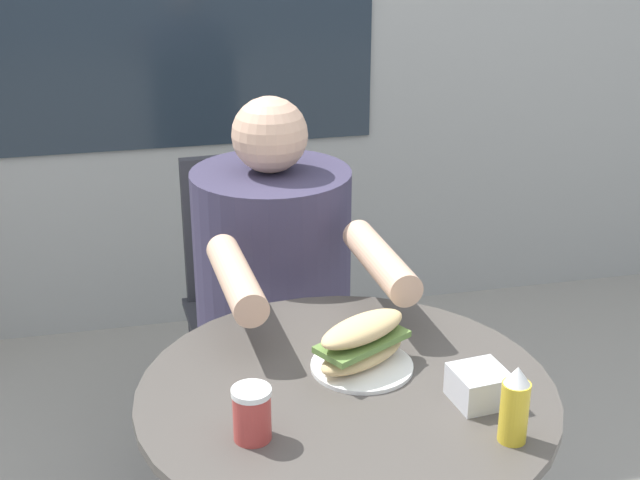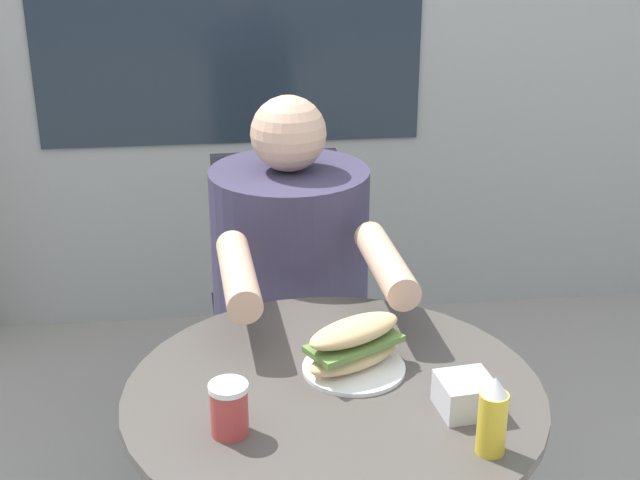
# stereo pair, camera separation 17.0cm
# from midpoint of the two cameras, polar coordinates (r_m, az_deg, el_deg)

# --- Properties ---
(cafe_table) EXTENTS (0.75, 0.75, 0.73)m
(cafe_table) POSITION_cam_midpoint_polar(r_m,az_deg,el_deg) (1.71, -1.29, -15.09)
(cafe_table) COLOR #47423D
(cafe_table) RESTS_ON ground_plane
(diner_chair) EXTENTS (0.40, 0.40, 0.87)m
(diner_chair) POSITION_cam_midpoint_polar(r_m,az_deg,el_deg) (2.50, -6.26, -2.74)
(diner_chair) COLOR #333338
(diner_chair) RESTS_ON ground_plane
(seated_diner) EXTENTS (0.40, 0.69, 1.12)m
(seated_diner) POSITION_cam_midpoint_polar(r_m,az_deg,el_deg) (2.21, -4.90, -7.51)
(seated_diner) COLOR #38334C
(seated_diner) RESTS_ON ground_plane
(sandwich_on_plate) EXTENTS (0.21, 0.19, 0.10)m
(sandwich_on_plate) POSITION_cam_midpoint_polar(r_m,az_deg,el_deg) (1.64, -0.25, -6.87)
(sandwich_on_plate) COLOR white
(sandwich_on_plate) RESTS_ON cafe_table
(drink_cup) EXTENTS (0.07, 0.07, 0.09)m
(drink_cup) POSITION_cam_midpoint_polar(r_m,az_deg,el_deg) (1.46, -7.76, -11.05)
(drink_cup) COLOR #B73D38
(drink_cup) RESTS_ON cafe_table
(napkin_box) EXTENTS (0.10, 0.10, 0.06)m
(napkin_box) POSITION_cam_midpoint_polar(r_m,az_deg,el_deg) (1.56, 7.08, -9.33)
(napkin_box) COLOR silver
(napkin_box) RESTS_ON cafe_table
(condiment_bottle) EXTENTS (0.05, 0.05, 0.14)m
(condiment_bottle) POSITION_cam_midpoint_polar(r_m,az_deg,el_deg) (1.45, 9.07, -10.50)
(condiment_bottle) COLOR gold
(condiment_bottle) RESTS_ON cafe_table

